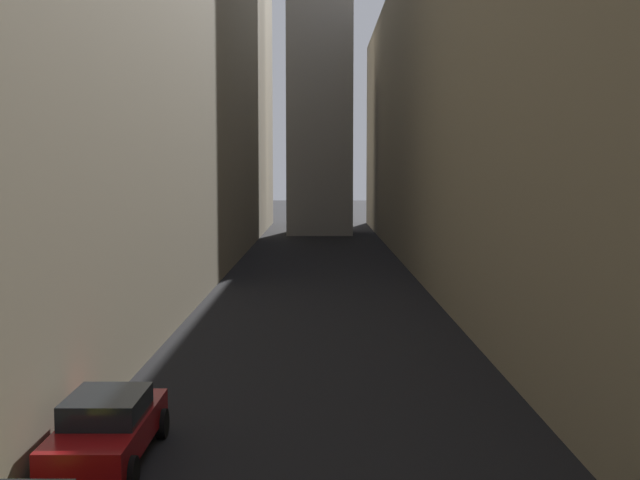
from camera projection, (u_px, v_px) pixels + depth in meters
name	position (u px, v px, depth m)	size (l,w,h in m)	color
ground_plane	(322.00, 293.00, 41.28)	(264.00, 264.00, 0.00)	black
building_block_left	(62.00, 40.00, 42.24)	(15.72, 108.00, 25.62)	gray
building_block_right	(538.00, 91.00, 42.39)	(11.36, 108.00, 20.37)	gray
parked_car_left_far	(110.00, 426.00, 17.16)	(1.88, 4.57, 1.46)	maroon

